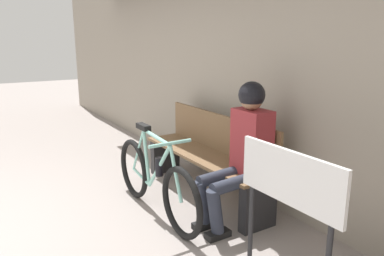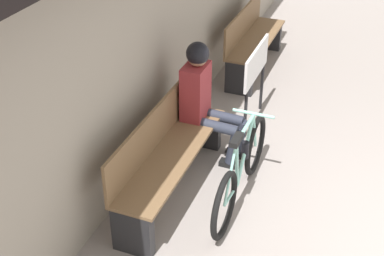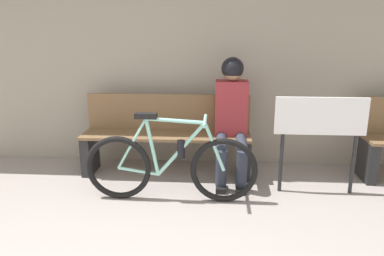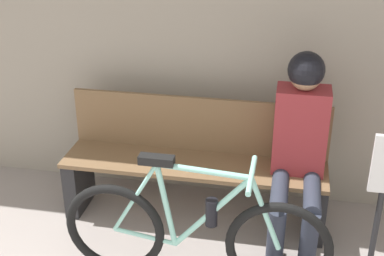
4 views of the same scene
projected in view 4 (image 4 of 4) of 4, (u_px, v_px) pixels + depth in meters
The scene contains 3 objects.
park_bench_near at pixel (195, 164), 3.73m from camera, with size 1.81×0.42×0.86m.
bicycle at pixel (195, 234), 3.13m from camera, with size 1.60×0.40×0.84m.
person_seated at pixel (300, 140), 3.37m from camera, with size 0.34×0.65×1.28m.
Camera 4 is at (0.81, -0.65, 2.25)m, focal length 50.00 mm.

